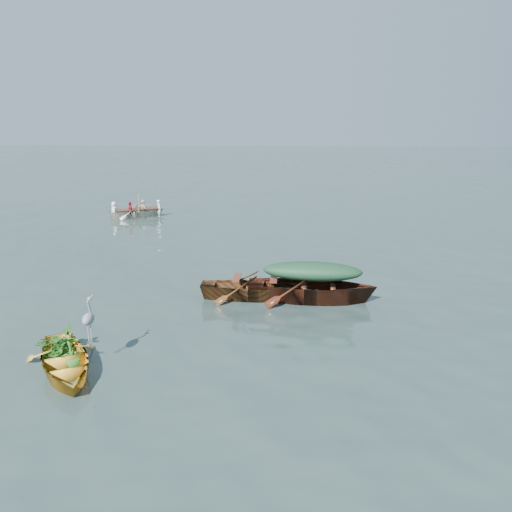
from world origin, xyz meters
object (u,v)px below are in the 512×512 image
Objects in this scene: green_tarp_boat at (312,301)px; rowed_boat at (137,217)px; yellow_dinghy at (66,372)px; heron at (89,326)px; open_wooden_boat at (255,298)px.

rowed_boat is at bearing 39.94° from green_tarp_boat.
yellow_dinghy is 6.79m from green_tarp_boat.
rowed_boat is (-8.15, 11.36, 0.00)m from green_tarp_boat.
yellow_dinghy is at bearing -174.81° from heron.
green_tarp_boat reaches higher than open_wooden_boat.
yellow_dinghy is at bearing 133.34° from green_tarp_boat.
heron is (-4.82, -3.96, 0.89)m from green_tarp_boat.
yellow_dinghy is 15.90m from rowed_boat.
yellow_dinghy is at bearing 141.63° from open_wooden_boat.
yellow_dinghy is 1.05m from heron.
yellow_dinghy is 5.73m from open_wooden_boat.
open_wooden_boat is at bearing 20.64° from yellow_dinghy.
heron is at bearing 5.19° from yellow_dinghy.
rowed_boat is (-2.87, 15.64, 0.00)m from yellow_dinghy.
yellow_dinghy is at bearing 165.79° from rowed_boat.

